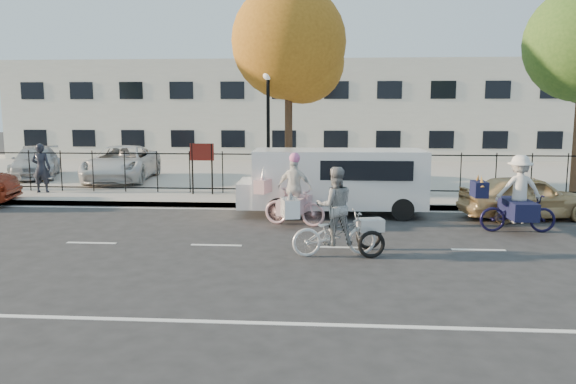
# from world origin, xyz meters

# --- Properties ---
(ground) EXTENTS (120.00, 120.00, 0.00)m
(ground) POSITION_xyz_m (0.00, 0.00, 0.00)
(ground) COLOR #333334
(road_markings) EXTENTS (60.00, 9.52, 0.01)m
(road_markings) POSITION_xyz_m (0.00, 0.00, 0.01)
(road_markings) COLOR silver
(road_markings) RESTS_ON ground
(curb) EXTENTS (60.00, 0.10, 0.15)m
(curb) POSITION_xyz_m (0.00, 5.05, 0.07)
(curb) COLOR #A8A399
(curb) RESTS_ON ground
(sidewalk) EXTENTS (60.00, 2.20, 0.15)m
(sidewalk) POSITION_xyz_m (0.00, 6.10, 0.07)
(sidewalk) COLOR #A8A399
(sidewalk) RESTS_ON ground
(parking_lot) EXTENTS (60.00, 15.60, 0.15)m
(parking_lot) POSITION_xyz_m (0.00, 15.00, 0.07)
(parking_lot) COLOR #A8A399
(parking_lot) RESTS_ON ground
(iron_fence) EXTENTS (58.00, 0.06, 1.50)m
(iron_fence) POSITION_xyz_m (0.00, 7.20, 0.90)
(iron_fence) COLOR black
(iron_fence) RESTS_ON sidewalk
(building) EXTENTS (34.00, 10.00, 6.00)m
(building) POSITION_xyz_m (0.00, 25.00, 3.00)
(building) COLOR silver
(building) RESTS_ON ground
(lamppost) EXTENTS (0.36, 0.36, 4.33)m
(lamppost) POSITION_xyz_m (0.50, 6.80, 3.11)
(lamppost) COLOR black
(lamppost) RESTS_ON sidewalk
(street_sign) EXTENTS (0.85, 0.06, 1.80)m
(street_sign) POSITION_xyz_m (-1.85, 6.80, 1.42)
(street_sign) COLOR black
(street_sign) RESTS_ON sidewalk
(zebra_trike) EXTENTS (2.27, 1.23, 1.94)m
(zebra_trike) POSITION_xyz_m (2.75, -0.69, 0.75)
(zebra_trike) COLOR white
(zebra_trike) RESTS_ON ground
(unicorn_bike) EXTENTS (2.02, 1.46, 1.99)m
(unicorn_bike) POSITION_xyz_m (1.66, 2.39, 0.74)
(unicorn_bike) COLOR #DCA7AF
(unicorn_bike) RESTS_ON ground
(bull_bike) EXTENTS (2.13, 1.45, 2.00)m
(bull_bike) POSITION_xyz_m (7.45, 1.99, 0.80)
(bull_bike) COLOR black
(bull_bike) RESTS_ON ground
(white_van) EXTENTS (5.55, 2.03, 1.95)m
(white_van) POSITION_xyz_m (2.81, 4.03, 1.08)
(white_van) COLOR white
(white_van) RESTS_ON ground
(gold_sedan) EXTENTS (3.99, 2.18, 1.29)m
(gold_sedan) POSITION_xyz_m (8.31, 3.80, 0.64)
(gold_sedan) COLOR tan
(gold_sedan) RESTS_ON ground
(pedestrian) EXTENTS (0.69, 0.49, 1.78)m
(pedestrian) POSITION_xyz_m (-7.74, 6.80, 1.04)
(pedestrian) COLOR black
(pedestrian) RESTS_ON sidewalk
(lot_car_a) EXTENTS (3.32, 4.83, 1.30)m
(lot_car_a) POSITION_xyz_m (-10.32, 11.21, 0.80)
(lot_car_a) COLOR #B2B6BA
(lot_car_a) RESTS_ON parking_lot
(lot_car_b) EXTENTS (2.98, 5.49, 1.46)m
(lot_car_b) POSITION_xyz_m (-6.09, 10.33, 0.88)
(lot_car_b) COLOR silver
(lot_car_b) RESTS_ON parking_lot
(lot_car_d) EXTENTS (2.67, 3.87, 1.22)m
(lot_car_d) POSITION_xyz_m (4.13, 11.30, 0.76)
(lot_car_d) COLOR #B4B8BD
(lot_car_d) RESTS_ON parking_lot
(tree_mid) EXTENTS (4.16, 4.16, 7.63)m
(tree_mid) POSITION_xyz_m (1.25, 8.22, 5.34)
(tree_mid) COLOR #442D1D
(tree_mid) RESTS_ON ground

